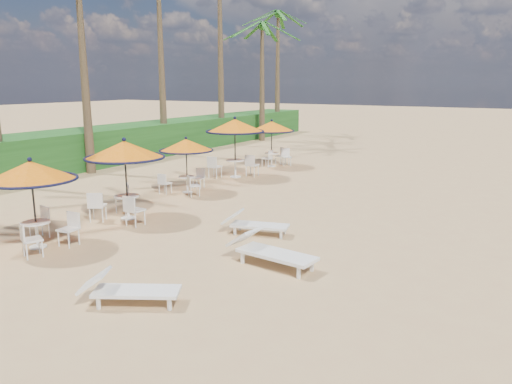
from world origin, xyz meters
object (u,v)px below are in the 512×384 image
lounger_near (126,289)px  lounger_far (253,223)px  station_1 (123,160)px  station_3 (235,131)px  lounger_mid (268,250)px  station_0 (33,182)px  station_2 (186,152)px  station_4 (273,132)px

lounger_near → lounger_far: bearing=64.1°
station_1 → station_3: station_3 is taller
lounger_far → lounger_near: bearing=-102.6°
station_1 → lounger_near: size_ratio=1.30×
lounger_mid → station_3: bearing=133.4°
station_0 → lounger_far: size_ratio=1.20×
station_3 → lounger_mid: station_3 is taller
station_2 → station_4: station_4 is taller
station_3 → station_0: bearing=-85.4°
lounger_mid → station_1: bearing=174.0°
lounger_near → station_2: bearing=93.0°
station_0 → station_4: 13.96m
station_0 → lounger_far: (4.13, 3.71, -1.39)m
lounger_far → station_2: bearing=130.9°
station_1 → station_4: (-0.76, 10.82, -0.12)m
station_0 → station_3: 10.60m
station_0 → lounger_mid: bearing=17.9°
station_3 → station_4: (0.05, 3.37, -0.32)m
station_0 → station_1: bearing=90.8°
station_1 → station_4: 10.85m
station_3 → station_4: bearing=89.2°
station_1 → station_3: bearing=96.2°
lounger_mid → lounger_far: lounger_mid is taller
station_4 → lounger_far: (4.93, -10.23, -1.40)m
station_4 → lounger_mid: size_ratio=1.04×
station_0 → lounger_far: bearing=41.9°
station_0 → lounger_far: station_0 is taller
station_2 → lounger_near: (5.08, -8.35, -1.24)m
lounger_near → lounger_far: size_ratio=1.00×
station_0 → station_4: (-0.80, 13.93, 0.01)m
station_0 → station_1: station_1 is taller
station_4 → lounger_near: station_4 is taller
station_1 → station_2: size_ratio=1.18×
station_3 → station_4: station_3 is taller
station_0 → station_2: bearing=96.1°
lounger_mid → lounger_far: (-1.52, 1.88, -0.06)m
station_2 → station_3: size_ratio=0.80×
station_4 → lounger_far: size_ratio=1.21×
station_1 → station_4: size_ratio=1.07×
station_4 → lounger_mid: station_4 is taller
station_1 → lounger_near: station_1 is taller
station_0 → station_2: station_0 is taller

